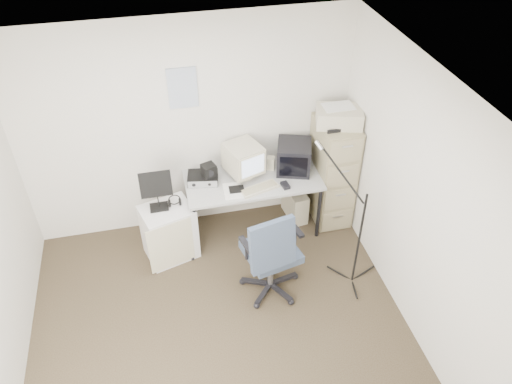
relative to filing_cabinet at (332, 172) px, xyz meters
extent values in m
cube|color=#332716|center=(-1.58, -1.48, -0.66)|extent=(3.60, 3.60, 0.01)
cube|color=white|center=(-1.58, -1.48, 1.85)|extent=(3.60, 3.60, 0.01)
cube|color=silver|center=(-1.58, 0.32, 0.60)|extent=(3.60, 0.02, 2.50)
cube|color=silver|center=(0.22, -1.48, 0.60)|extent=(0.02, 3.60, 2.50)
cube|color=white|center=(-1.60, 0.31, 1.10)|extent=(0.30, 0.02, 0.44)
cube|color=#988C65|center=(0.00, 0.00, 0.00)|extent=(0.40, 0.60, 1.30)
cube|color=beige|center=(0.00, -0.02, 0.74)|extent=(0.55, 0.45, 0.19)
cube|color=#B5B6B3|center=(-0.95, -0.03, -0.29)|extent=(1.50, 0.70, 0.73)
cube|color=beige|center=(-1.03, 0.07, 0.27)|extent=(0.46, 0.47, 0.39)
cube|color=black|center=(-0.46, 0.06, 0.25)|extent=(0.47, 0.49, 0.34)
cube|color=beige|center=(-0.71, 0.12, 0.16)|extent=(0.11, 0.11, 0.15)
cube|color=beige|center=(-0.92, -0.23, 0.09)|extent=(0.45, 0.27, 0.02)
cube|color=black|center=(-0.63, -0.24, 0.10)|extent=(0.09, 0.13, 0.04)
cube|color=black|center=(-1.49, 0.06, 0.13)|extent=(0.37, 0.29, 0.09)
cube|color=black|center=(-1.43, 0.02, 0.24)|extent=(0.17, 0.17, 0.14)
cube|color=white|center=(-1.21, -0.20, 0.09)|extent=(0.22, 0.28, 0.02)
cube|color=beige|center=(-0.40, 0.07, -0.46)|extent=(0.23, 0.43, 0.39)
cube|color=#485C73|center=(-0.98, -0.98, -0.09)|extent=(0.77, 0.77, 1.11)
cube|color=silver|center=(-1.94, -0.24, -0.32)|extent=(0.62, 0.55, 0.65)
cube|color=black|center=(-2.00, -0.19, 0.24)|extent=(0.36, 0.25, 0.48)
torus|color=black|center=(-1.84, -0.19, 0.05)|extent=(0.15, 0.15, 0.03)
cylinder|color=black|center=(-0.10, -1.07, 0.12)|extent=(0.03, 0.03, 1.54)
camera|label=1|loc=(-1.92, -4.35, 3.42)|focal=35.00mm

